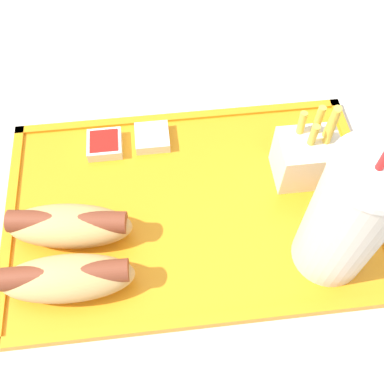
# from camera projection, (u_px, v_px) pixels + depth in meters

# --- Properties ---
(ground_plane) EXTENTS (8.00, 8.00, 0.00)m
(ground_plane) POSITION_uv_depth(u_px,v_px,m) (185.00, 340.00, 1.23)
(ground_plane) COLOR #ADA393
(dining_table) EXTENTS (1.20, 0.97, 0.78)m
(dining_table) POSITION_uv_depth(u_px,v_px,m) (183.00, 292.00, 0.91)
(dining_table) COLOR beige
(dining_table) RESTS_ON ground_plane
(food_tray) EXTENTS (0.45, 0.30, 0.01)m
(food_tray) POSITION_uv_depth(u_px,v_px,m) (192.00, 207.00, 0.56)
(food_tray) COLOR orange
(food_tray) RESTS_ON dining_table
(soda_cup) EXTENTS (0.08, 0.08, 0.21)m
(soda_cup) POSITION_uv_depth(u_px,v_px,m) (348.00, 218.00, 0.44)
(soda_cup) COLOR silver
(soda_cup) RESTS_ON food_tray
(hot_dog_far) EXTENTS (0.15, 0.06, 0.05)m
(hot_dog_far) POSITION_uv_depth(u_px,v_px,m) (67.00, 278.00, 0.48)
(hot_dog_far) COLOR tan
(hot_dog_far) RESTS_ON food_tray
(hot_dog_near) EXTENTS (0.15, 0.07, 0.05)m
(hot_dog_near) POSITION_uv_depth(u_px,v_px,m) (69.00, 225.00, 0.51)
(hot_dog_near) COLOR tan
(hot_dog_near) RESTS_ON food_tray
(fries_carton) EXTENTS (0.07, 0.06, 0.12)m
(fries_carton) POSITION_uv_depth(u_px,v_px,m) (306.00, 154.00, 0.55)
(fries_carton) COLOR silver
(fries_carton) RESTS_ON food_tray
(sauce_cup_mayo) EXTENTS (0.04, 0.04, 0.02)m
(sauce_cup_mayo) POSITION_uv_depth(u_px,v_px,m) (152.00, 137.00, 0.60)
(sauce_cup_mayo) COLOR silver
(sauce_cup_mayo) RESTS_ON food_tray
(sauce_cup_ketchup) EXTENTS (0.04, 0.04, 0.02)m
(sauce_cup_ketchup) POSITION_uv_depth(u_px,v_px,m) (105.00, 144.00, 0.59)
(sauce_cup_ketchup) COLOR silver
(sauce_cup_ketchup) RESTS_ON food_tray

